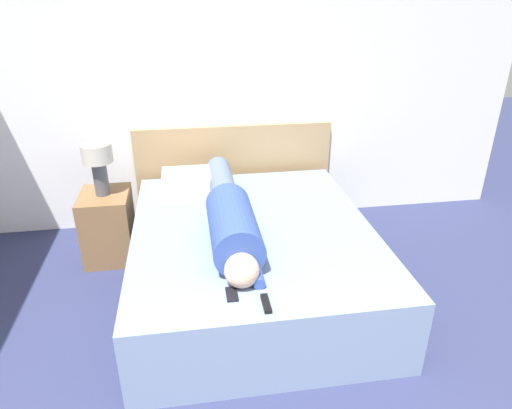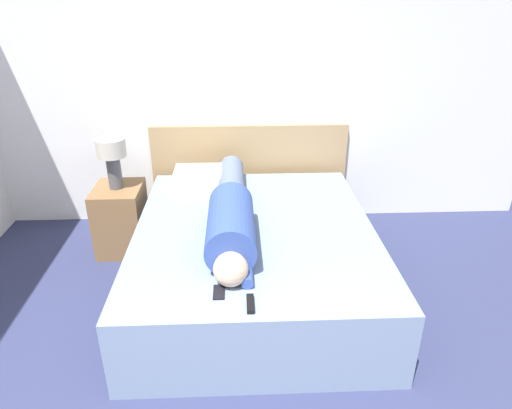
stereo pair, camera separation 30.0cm
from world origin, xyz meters
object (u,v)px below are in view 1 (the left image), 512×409
object	(u,v)px
person_lying	(230,215)
pillow_near_headboard	(196,181)
cell_phone	(232,294)
table_lamp	(98,161)
nightstand	(108,226)
tv_remote	(266,304)
bed	(253,258)

from	to	relation	value
person_lying	pillow_near_headboard	xyz separation A→B (m)	(-0.20, 0.79, -0.06)
person_lying	cell_phone	size ratio (longest dim) A/B	13.48
table_lamp	cell_phone	world-z (taller)	table_lamp
pillow_near_headboard	person_lying	bearing A→B (deg)	-75.61
nightstand	tv_remote	size ratio (longest dim) A/B	3.80
bed	person_lying	size ratio (longest dim) A/B	1.17
bed	pillow_near_headboard	xyz separation A→B (m)	(-0.37, 0.74, 0.33)
table_lamp	person_lying	size ratio (longest dim) A/B	0.24
bed	cell_phone	size ratio (longest dim) A/B	15.75
bed	cell_phone	xyz separation A→B (m)	(-0.23, -0.77, 0.26)
table_lamp	tv_remote	bearing A→B (deg)	-55.27
bed	pillow_near_headboard	world-z (taller)	pillow_near_headboard
table_lamp	person_lying	distance (m)	1.18
person_lying	cell_phone	bearing A→B (deg)	-95.43
bed	tv_remote	xyz separation A→B (m)	(-0.06, -0.89, 0.27)
table_lamp	person_lying	bearing A→B (deg)	-35.61
nightstand	person_lying	distance (m)	1.22
pillow_near_headboard	tv_remote	world-z (taller)	pillow_near_headboard
table_lamp	pillow_near_headboard	distance (m)	0.80
person_lying	tv_remote	size ratio (longest dim) A/B	11.68
bed	cell_phone	bearing A→B (deg)	-106.79
tv_remote	table_lamp	bearing A→B (deg)	124.73
pillow_near_headboard	cell_phone	world-z (taller)	pillow_near_headboard
bed	tv_remote	distance (m)	0.93
cell_phone	table_lamp	bearing A→B (deg)	122.16
bed	cell_phone	distance (m)	0.85
bed	table_lamp	world-z (taller)	table_lamp
nightstand	table_lamp	size ratio (longest dim) A/B	1.36
bed	nightstand	size ratio (longest dim) A/B	3.59
nightstand	tv_remote	xyz separation A→B (m)	(1.05, -1.51, 0.24)
tv_remote	cell_phone	world-z (taller)	tv_remote
tv_remote	cell_phone	distance (m)	0.21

